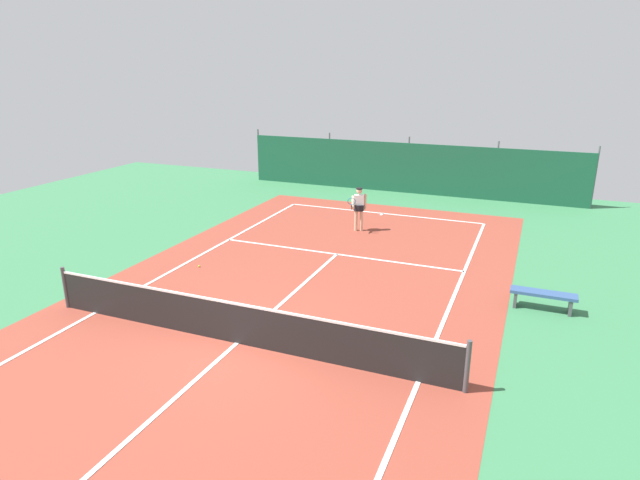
% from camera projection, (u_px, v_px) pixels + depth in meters
% --- Properties ---
extents(ground_plane, '(36.00, 36.00, 0.00)m').
position_uv_depth(ground_plane, '(237.00, 343.00, 12.11)').
color(ground_plane, '#387A4C').
extents(court_surface, '(11.02, 26.60, 0.01)m').
position_uv_depth(court_surface, '(237.00, 343.00, 12.10)').
color(court_surface, brown).
rests_on(court_surface, ground).
extents(tennis_net, '(10.12, 0.10, 1.10)m').
position_uv_depth(tennis_net, '(236.00, 323.00, 11.95)').
color(tennis_net, black).
rests_on(tennis_net, ground).
extents(back_fence, '(16.30, 0.98, 2.70)m').
position_uv_depth(back_fence, '(409.00, 177.00, 26.48)').
color(back_fence, '#195138').
rests_on(back_fence, ground).
extents(tennis_player, '(0.57, 0.82, 1.64)m').
position_uv_depth(tennis_player, '(359.00, 206.00, 19.97)').
color(tennis_player, '#D8AD8C').
rests_on(tennis_player, ground).
extents(tennis_ball_near_player, '(0.07, 0.07, 0.07)m').
position_uv_depth(tennis_ball_near_player, '(199.00, 266.00, 16.62)').
color(tennis_ball_near_player, '#CCDB33').
rests_on(tennis_ball_near_player, ground).
extents(courtside_bench, '(1.60, 0.40, 0.49)m').
position_uv_depth(courtside_bench, '(543.00, 296.00, 13.64)').
color(courtside_bench, '#335184').
rests_on(courtside_bench, ground).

